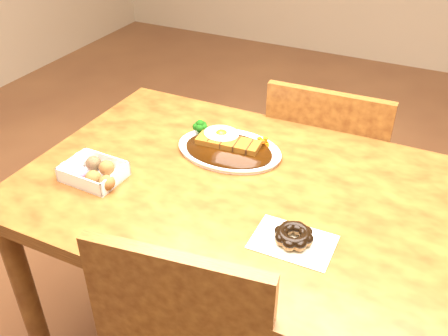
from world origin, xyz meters
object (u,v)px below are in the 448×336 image
at_px(katsu_curry_plate, 228,147).
at_px(table, 246,216).
at_px(pon_de_ring, 294,236).
at_px(chair_far, 326,176).
at_px(donut_box, 92,171).

bearing_deg(katsu_curry_plate, table, -49.01).
bearing_deg(table, pon_de_ring, -39.56).
relative_size(table, chair_far, 1.38).
distance_m(table, chair_far, 0.57).
bearing_deg(pon_de_ring, table, 140.44).
distance_m(katsu_curry_plate, pon_de_ring, 0.42).
bearing_deg(table, donut_box, -159.80).
distance_m(katsu_curry_plate, donut_box, 0.39).
bearing_deg(table, katsu_curry_plate, 130.99).
bearing_deg(chair_far, table, 78.23).
height_order(table, pon_de_ring, pon_de_ring).
relative_size(chair_far, donut_box, 4.82).
bearing_deg(katsu_curry_plate, pon_de_ring, -43.69).
height_order(chair_far, katsu_curry_plate, chair_far).
distance_m(chair_far, katsu_curry_plate, 0.53).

